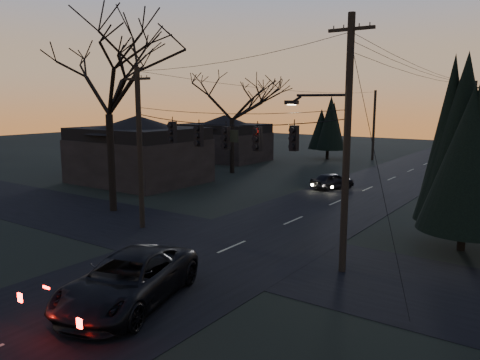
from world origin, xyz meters
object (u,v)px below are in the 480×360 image
Objects in this scene: evergreen_right at (469,148)px; sedan_oncoming_a at (332,181)px; utility_pole_far_r at (468,178)px; utility_pole_far_l at (372,160)px; bare_tree_left at (107,74)px; utility_pole_right at (342,271)px; suv_near at (128,280)px; utility_pole_left at (143,228)px.

sedan_oncoming_a is (-11.19, 10.76, -4.09)m from evergreen_right.
evergreen_right is at bearing -81.36° from utility_pole_far_r.
evergreen_right reaches higher than utility_pole_far_l.
utility_pole_far_l is 0.67× the size of bare_tree_left.
suv_near is (-4.69, -7.01, 0.84)m from utility_pole_right.
sedan_oncoming_a is at bearing 77.34° from utility_pole_left.
utility_pole_far_l is (-11.50, 36.00, 0.00)m from utility_pole_right.
utility_pole_right is 1.25× the size of utility_pole_far_l.
bare_tree_left is at bearing -97.33° from utility_pole_far_l.
bare_tree_left is at bearing -168.27° from evergreen_right.
utility_pole_left is at bearing 117.73° from suv_near.
utility_pole_far_r is 35.33m from suv_near.
utility_pole_right is at bearing 137.98° from sedan_oncoming_a.
bare_tree_left reaches higher than suv_near.
sedan_oncoming_a is (-7.80, 16.48, 0.63)m from utility_pole_right.
utility_pole_left is 30.27m from utility_pole_far_r.
utility_pole_left is 1.00× the size of utility_pole_far_r.
sedan_oncoming_a is (-3.11, 23.48, -0.21)m from suv_near.
suv_near is 23.69m from sedan_oncoming_a.
utility_pole_right is 1.21× the size of evergreen_right.
utility_pole_far_r is at bearing -101.45° from sedan_oncoming_a.
bare_tree_left is (-15.91, -26.29, 8.37)m from utility_pole_far_r.
bare_tree_left reaches higher than utility_pole_far_r.
utility_pole_far_l is at bearing -56.62° from sedan_oncoming_a.
suv_near is at bearing -123.78° from utility_pole_right.
utility_pole_right reaches higher than utility_pole_left.
suv_near is (-4.69, -35.01, 0.84)m from utility_pole_far_r.
utility_pole_right reaches higher than suv_near.
utility_pole_right reaches higher than utility_pole_far_l.
utility_pole_left is 16.63m from evergreen_right.
utility_pole_left is at bearing 180.00° from utility_pole_right.
utility_pole_right is 1.18× the size of utility_pole_left.
evergreen_right is at bearing 59.34° from utility_pole_right.
utility_pole_far_r is 1.41× the size of suv_near.
bare_tree_left reaches higher than evergreen_right.
utility_pole_far_r is at bearing 90.00° from utility_pole_right.
utility_pole_far_r is at bearing 65.91° from suv_near.
utility_pole_right reaches higher than utility_pole_far_r.
utility_pole_right is 2.71× the size of sedan_oncoming_a.
evergreen_right is at bearing 41.13° from suv_near.
utility_pole_right is 8.15m from evergreen_right.
utility_pole_left is 0.71× the size of bare_tree_left.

